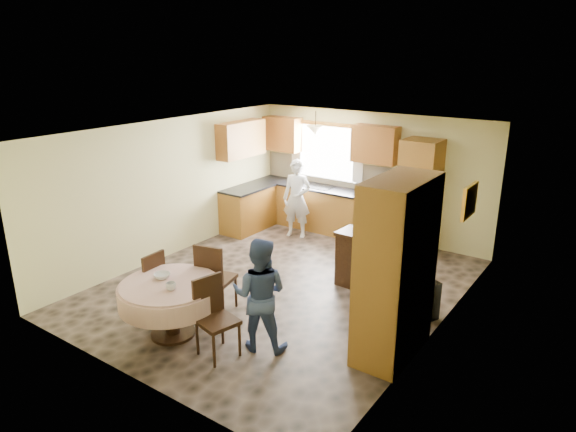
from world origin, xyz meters
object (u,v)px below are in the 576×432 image
(chair_back, at_px, (213,275))
(dining_table, at_px, (170,295))
(oven_tower, at_px, (419,197))
(chair_right, at_px, (214,313))
(cupboard, at_px, (396,270))
(sideboard, at_px, (373,265))
(chair_left, at_px, (150,281))
(person_sink, at_px, (297,199))
(person_dining, at_px, (260,294))

(chair_back, bearing_deg, dining_table, 72.89)
(oven_tower, relative_size, chair_right, 2.10)
(cupboard, bearing_deg, chair_right, -144.63)
(cupboard, bearing_deg, sideboard, 123.91)
(oven_tower, distance_m, chair_left, 5.06)
(cupboard, height_order, dining_table, cupboard)
(oven_tower, relative_size, person_sink, 1.34)
(chair_back, relative_size, person_sink, 0.68)
(cupboard, distance_m, person_sink, 4.40)
(oven_tower, bearing_deg, cupboard, -72.80)
(sideboard, height_order, person_dining, person_dining)
(chair_back, bearing_deg, cupboard, 178.35)
(oven_tower, xyz_separation_m, chair_left, (-2.15, -4.54, -0.53))
(person_dining, bearing_deg, sideboard, -123.53)
(dining_table, bearing_deg, person_sink, 100.93)
(person_dining, bearing_deg, chair_left, -15.68)
(chair_left, xyz_separation_m, chair_right, (1.41, -0.20, 0.02))
(person_sink, height_order, person_dining, person_sink)
(cupboard, distance_m, chair_left, 3.45)
(chair_back, height_order, person_dining, person_dining)
(chair_right, bearing_deg, sideboard, -2.82)
(oven_tower, height_order, person_dining, oven_tower)
(chair_left, bearing_deg, chair_right, 78.92)
(dining_table, xyz_separation_m, person_dining, (1.14, 0.45, 0.15))
(chair_back, bearing_deg, oven_tower, -123.49)
(cupboard, height_order, person_sink, cupboard)
(dining_table, relative_size, chair_right, 1.32)
(cupboard, distance_m, person_dining, 1.70)
(person_sink, bearing_deg, chair_left, -103.47)
(person_sink, bearing_deg, person_dining, -77.69)
(sideboard, height_order, person_sink, person_sink)
(dining_table, relative_size, chair_back, 1.24)
(chair_right, relative_size, person_sink, 0.64)
(chair_back, relative_size, chair_right, 1.07)
(dining_table, distance_m, chair_left, 0.70)
(chair_left, bearing_deg, oven_tower, 151.56)
(sideboard, height_order, chair_right, chair_right)
(sideboard, bearing_deg, person_dining, -97.40)
(sideboard, relative_size, dining_table, 0.89)
(person_sink, bearing_deg, chair_back, -91.35)
(oven_tower, distance_m, person_sink, 2.39)
(sideboard, distance_m, dining_table, 3.19)
(dining_table, relative_size, person_dining, 0.90)
(chair_left, relative_size, chair_right, 0.96)
(sideboard, bearing_deg, chair_back, -124.17)
(dining_table, bearing_deg, cupboard, 26.94)
(sideboard, distance_m, person_sink, 2.75)
(chair_right, bearing_deg, chair_back, 56.78)
(chair_left, bearing_deg, cupboard, 105.54)
(person_dining, bearing_deg, cupboard, -172.04)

